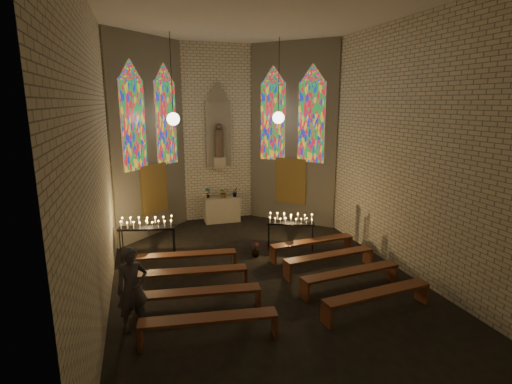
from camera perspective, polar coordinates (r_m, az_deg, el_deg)
The scene contains 18 objects.
floor at distance 11.43m, azimuth 0.84°, elevation -11.90°, with size 12.00×12.00×0.00m, color black.
room at distance 13.68m, azimuth -3.35°, elevation 8.32°, with size 8.22×12.43×7.00m.
altar at distance 16.25m, azimuth -4.88°, elevation -2.52°, with size 1.40×0.60×1.00m, color beige.
flower_vase_left at distance 16.06m, azimuth -6.91°, elevation -0.13°, with size 0.22×0.15×0.43m, color #4C723F.
flower_vase_center at distance 16.09m, azimuth -4.69°, elevation -0.05°, with size 0.38×0.33×0.42m, color #4C723F.
flower_vase_right at distance 16.15m, azimuth -2.99°, elevation -0.01°, with size 0.22×0.18×0.40m, color #4C723F.
aisle_flower_pot at distance 12.67m, azimuth -0.08°, elevation -8.25°, with size 0.25×0.25×0.45m, color #4C723F.
votive_stand_left at distance 12.73m, azimuth -15.33°, elevation -4.58°, with size 1.75×0.73×1.25m.
votive_stand_right at distance 13.10m, azimuth 4.99°, elevation -4.15°, with size 1.56×0.95×1.13m.
pew_left_0 at distance 11.75m, azimuth -9.79°, elevation -9.08°, with size 2.82×0.72×0.54m.
pew_right_0 at distance 12.74m, azimuth 8.03°, elevation -7.26°, with size 2.82×0.72×0.54m.
pew_left_1 at distance 10.65m, azimuth -9.00°, elevation -11.42°, with size 2.82×0.72×0.54m.
pew_right_1 at distance 11.73m, azimuth 10.47°, elevation -9.14°, with size 2.82×0.72×0.54m.
pew_left_2 at distance 9.58m, azimuth -8.01°, elevation -14.29°, with size 2.82×0.72×0.54m.
pew_right_2 at distance 10.77m, azimuth 13.40°, elevation -11.35°, with size 2.82×0.72×0.54m.
pew_left_3 at distance 8.54m, azimuth -6.74°, elevation -17.86°, with size 2.82×0.72×0.54m.
pew_right_3 at distance 9.85m, azimuth 16.94°, elevation -13.94°, with size 2.82×0.72×0.54m.
visitor at distance 9.04m, azimuth -17.27°, elevation -13.06°, with size 0.67×0.44×1.84m, color #45444D.
Camera 1 is at (-3.10, -9.91, 4.77)m, focal length 28.00 mm.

